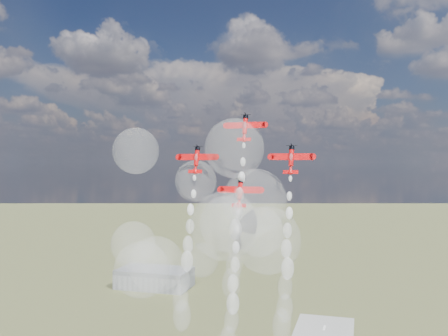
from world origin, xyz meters
TOP-DOWN VIEW (x-y plane):
  - hangar at (-120.00, 180.00)m, footprint 50.00×28.00m
  - plane_lead at (-17.22, 22.30)m, footprint 12.66×5.23m
  - plane_left at (-32.33, 19.11)m, footprint 12.66×5.23m
  - plane_right at (-2.11, 19.11)m, footprint 12.66×5.23m
  - plane_slot at (-17.22, 15.92)m, footprint 12.66×5.23m
  - smoke_trail_lead at (-17.56, 10.36)m, footprint 5.38×15.86m
  - smoke_trail_left at (-32.28, 7.37)m, footprint 5.64×14.98m
  - smoke_trail_right at (-2.27, 7.48)m, footprint 5.57×15.04m
  - smoke_trail_slot at (-17.24, 4.26)m, footprint 5.25×15.71m
  - drifted_smoke_cloud at (-27.38, 21.54)m, footprint 63.60×42.40m

SIDE VIEW (x-z plane):
  - hangar at x=-120.00m, z-range 0.00..13.00m
  - smoke_trail_slot at x=-17.24m, z-range 19.31..62.38m
  - smoke_trail_right at x=-2.27m, z-range 29.35..72.27m
  - smoke_trail_left at x=-32.28m, z-range 29.34..72.31m
  - smoke_trail_lead at x=-17.56m, z-range 39.23..82.60m
  - drifted_smoke_cloud at x=-27.38m, z-range 39.99..98.42m
  - plane_slot at x=-17.22m, z-range 74.05..82.84m
  - plane_left at x=-32.33m, z-range 84.13..92.93m
  - plane_right at x=-2.11m, z-range 84.13..92.93m
  - plane_lead at x=-17.22m, z-range 94.22..103.01m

